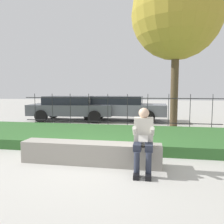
{
  "coord_description": "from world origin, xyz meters",
  "views": [
    {
      "loc": [
        1.33,
        -4.58,
        1.65
      ],
      "look_at": [
        0.21,
        1.87,
        0.97
      ],
      "focal_mm": 35.0,
      "sensor_mm": 36.0,
      "label": 1
    }
  ],
  "objects_px": {
    "person_seated_reader": "(143,137)",
    "car_parked_center": "(120,107)",
    "car_parked_left": "(71,107)",
    "stone_bench": "(91,154)",
    "tree_behind_fence": "(177,14)"
  },
  "relations": [
    {
      "from": "car_parked_left",
      "to": "tree_behind_fence",
      "type": "relative_size",
      "value": 0.68
    },
    {
      "from": "tree_behind_fence",
      "to": "stone_bench",
      "type": "bearing_deg",
      "value": -114.23
    },
    {
      "from": "person_seated_reader",
      "to": "car_parked_center",
      "type": "relative_size",
      "value": 0.27
    },
    {
      "from": "person_seated_reader",
      "to": "car_parked_left",
      "type": "height_order",
      "value": "car_parked_left"
    },
    {
      "from": "car_parked_left",
      "to": "car_parked_center",
      "type": "distance_m",
      "value": 2.61
    },
    {
      "from": "stone_bench",
      "to": "car_parked_left",
      "type": "distance_m",
      "value": 7.04
    },
    {
      "from": "stone_bench",
      "to": "person_seated_reader",
      "type": "distance_m",
      "value": 1.29
    },
    {
      "from": "person_seated_reader",
      "to": "car_parked_center",
      "type": "xyz_separation_m",
      "value": [
        -1.43,
        7.09,
        0.01
      ]
    },
    {
      "from": "stone_bench",
      "to": "car_parked_left",
      "type": "bearing_deg",
      "value": 113.79
    },
    {
      "from": "person_seated_reader",
      "to": "car_parked_left",
      "type": "bearing_deg",
      "value": 120.88
    },
    {
      "from": "stone_bench",
      "to": "person_seated_reader",
      "type": "bearing_deg",
      "value": -12.72
    },
    {
      "from": "stone_bench",
      "to": "tree_behind_fence",
      "type": "xyz_separation_m",
      "value": [
        2.31,
        5.12,
        4.52
      ]
    },
    {
      "from": "person_seated_reader",
      "to": "car_parked_left",
      "type": "xyz_separation_m",
      "value": [
        -4.0,
        6.69,
        -0.0
      ]
    },
    {
      "from": "stone_bench",
      "to": "person_seated_reader",
      "type": "height_order",
      "value": "person_seated_reader"
    },
    {
      "from": "car_parked_left",
      "to": "car_parked_center",
      "type": "relative_size",
      "value": 0.95
    }
  ]
}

